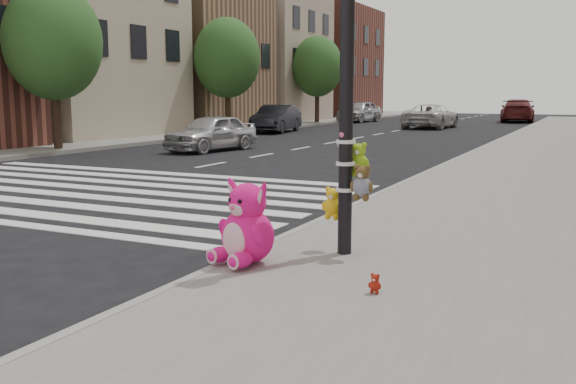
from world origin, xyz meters
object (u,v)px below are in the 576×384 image
Objects in this scene: red_teddy at (375,283)px; car_white_near at (431,116)px; signal_pole at (348,112)px; pink_bunny at (246,229)px; car_silver_far at (211,133)px; car_dark_far at (276,119)px.

car_white_near reaches higher than red_teddy.
signal_pole reaches higher than car_white_near.
red_teddy is at bearing 2.59° from pink_bunny.
car_silver_far is (-10.28, 13.25, 0.40)m from red_teddy.
red_teddy is 0.05× the size of car_dark_far.
car_dark_far is at bearing 112.71° from car_silver_far.
car_white_near is (-5.29, 30.65, 0.16)m from pink_bunny.
signal_pole reaches higher than car_dark_far.
red_teddy is 0.04× the size of car_white_near.
car_silver_far is (-9.49, 11.94, -1.14)m from signal_pole.
car_white_near is at bearing 105.78° from red_teddy.
pink_bunny is at bearing -48.13° from car_silver_far.
pink_bunny is 4.91× the size of red_teddy.
red_teddy is 31.81m from car_white_near.
signal_pole is at bearing 124.05° from red_teddy.
car_white_near is at bearing 41.80° from car_dark_far.
pink_bunny is 31.10m from car_white_near.
signal_pole reaches higher than car_silver_far.
signal_pole is at bearing -69.93° from car_dark_far.
pink_bunny is (-0.82, -0.91, -1.25)m from signal_pole.
car_white_near is at bearing 87.13° from car_silver_far.
car_white_near is (3.38, 17.80, 0.05)m from car_silver_far.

